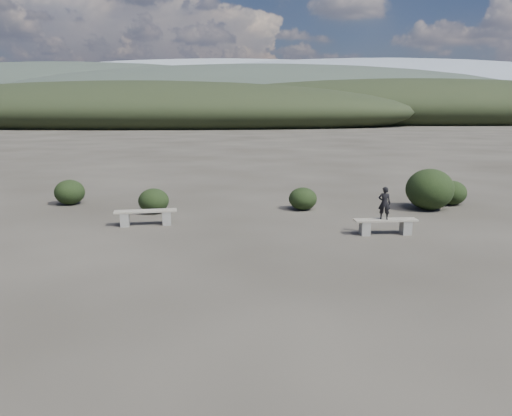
{
  "coord_description": "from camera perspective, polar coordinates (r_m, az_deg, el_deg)",
  "views": [
    {
      "loc": [
        -0.58,
        -9.5,
        3.74
      ],
      "look_at": [
        -0.66,
        3.5,
        1.1
      ],
      "focal_mm": 35.0,
      "sensor_mm": 36.0,
      "label": 1
    }
  ],
  "objects": [
    {
      "name": "ground",
      "position": [
        10.23,
        3.62,
        -10.0
      ],
      "size": [
        1200.0,
        1200.0,
        0.0
      ],
      "primitive_type": "plane",
      "color": "#2E2A23",
      "rests_on": "ground"
    },
    {
      "name": "bench_left",
      "position": [
        16.39,
        -12.48,
        -0.91
      ],
      "size": [
        2.01,
        0.77,
        0.49
      ],
      "rotation": [
        0.0,
        0.0,
        0.18
      ],
      "color": "slate",
      "rests_on": "ground"
    },
    {
      "name": "bench_right",
      "position": [
        15.34,
        14.57,
        -1.91
      ],
      "size": [
        1.9,
        0.55,
        0.47
      ],
      "rotation": [
        0.0,
        0.0,
        0.08
      ],
      "color": "slate",
      "rests_on": "ground"
    },
    {
      "name": "seated_person",
      "position": [
        15.18,
        14.47,
        0.56
      ],
      "size": [
        0.4,
        0.31,
        0.98
      ],
      "primitive_type": "imported",
      "rotation": [
        0.0,
        0.0,
        2.92
      ],
      "color": "black",
      "rests_on": "bench_right"
    },
    {
      "name": "shrub_a",
      "position": [
        18.2,
        -11.62,
        0.81
      ],
      "size": [
        1.09,
        1.09,
        0.89
      ],
      "primitive_type": "ellipsoid",
      "color": "black",
      "rests_on": "ground"
    },
    {
      "name": "shrub_c",
      "position": [
        18.47,
        5.38,
        1.07
      ],
      "size": [
        1.04,
        1.04,
        0.83
      ],
      "primitive_type": "ellipsoid",
      "color": "black",
      "rests_on": "ground"
    },
    {
      "name": "shrub_d",
      "position": [
        19.48,
        19.24,
        2.03
      ],
      "size": [
        1.73,
        1.73,
        1.52
      ],
      "primitive_type": "ellipsoid",
      "color": "black",
      "rests_on": "ground"
    },
    {
      "name": "shrub_e",
      "position": [
        20.77,
        21.46,
        1.63
      ],
      "size": [
        1.13,
        1.13,
        0.94
      ],
      "primitive_type": "ellipsoid",
      "color": "black",
      "rests_on": "ground"
    },
    {
      "name": "shrub_f",
      "position": [
        20.7,
        -20.53,
        1.71
      ],
      "size": [
        1.15,
        1.15,
        0.97
      ],
      "primitive_type": "ellipsoid",
      "color": "black",
      "rests_on": "ground"
    },
    {
      "name": "mountain_ridges",
      "position": [
        348.7,
        -0.81,
        12.66
      ],
      "size": [
        500.0,
        400.0,
        56.0
      ],
      "color": "black",
      "rests_on": "ground"
    }
  ]
}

